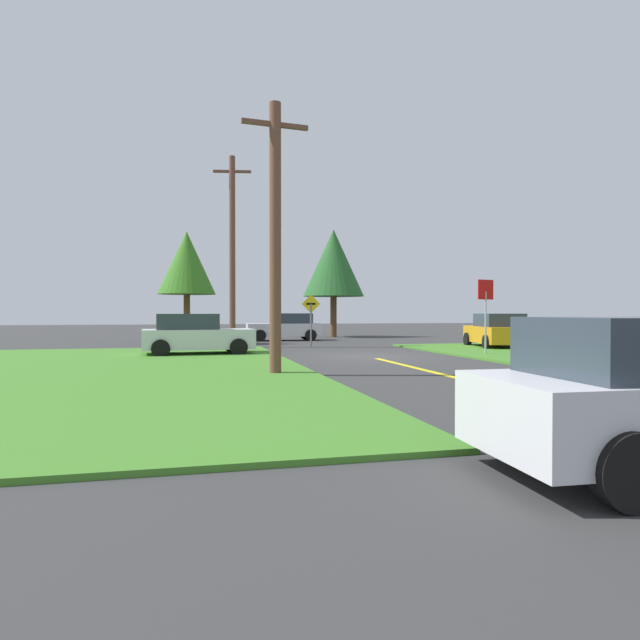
% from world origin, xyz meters
% --- Properties ---
extents(ground_plane, '(120.00, 120.00, 0.00)m').
position_xyz_m(ground_plane, '(0.00, 0.00, 0.00)').
color(ground_plane, '#353535').
extents(grass_verge_left, '(12.00, 20.00, 0.08)m').
position_xyz_m(grass_verge_left, '(-9.32, -4.00, 0.04)').
color(grass_verge_left, '#3F7A27').
rests_on(grass_verge_left, ground).
extents(lane_stripe_center, '(0.20, 14.00, 0.01)m').
position_xyz_m(lane_stripe_center, '(0.00, -8.00, 0.01)').
color(lane_stripe_center, yellow).
rests_on(lane_stripe_center, ground).
extents(stop_sign, '(0.75, 0.22, 2.93)m').
position_xyz_m(stop_sign, '(4.53, -0.72, 2.07)').
color(stop_sign, '#9EA0A8').
rests_on(stop_sign, ground).
extents(parked_car_near_building, '(4.28, 2.20, 1.62)m').
position_xyz_m(parked_car_near_building, '(-6.35, 2.04, 0.80)').
color(parked_car_near_building, silver).
rests_on(parked_car_near_building, ground).
extents(car_approaching_junction, '(4.41, 2.02, 1.62)m').
position_xyz_m(car_approaching_junction, '(-0.96, 12.51, 0.80)').
color(car_approaching_junction, silver).
rests_on(car_approaching_junction, ground).
extents(car_on_crossroad, '(2.74, 4.23, 1.62)m').
position_xyz_m(car_on_crossroad, '(7.42, 3.13, 0.80)').
color(car_on_crossroad, orange).
rests_on(car_on_crossroad, ground).
extents(utility_pole_near, '(1.80, 0.31, 7.20)m').
position_xyz_m(utility_pole_near, '(-4.39, -5.40, 3.71)').
color(utility_pole_near, brown).
rests_on(utility_pole_near, ground).
extents(utility_pole_mid, '(1.79, 0.44, 9.14)m').
position_xyz_m(utility_pole_mid, '(-4.56, 6.75, 4.70)').
color(utility_pole_mid, brown).
rests_on(utility_pole_mid, ground).
extents(direction_sign, '(0.90, 0.12, 2.54)m').
position_xyz_m(direction_sign, '(-0.86, 6.03, 1.58)').
color(direction_sign, slate).
rests_on(direction_sign, ground).
extents(oak_tree_left, '(3.02, 3.02, 5.96)m').
position_xyz_m(oak_tree_left, '(-6.69, 10.12, 4.27)').
color(oak_tree_left, brown).
rests_on(oak_tree_left, ground).
extents(pine_tree_center, '(4.17, 4.17, 7.36)m').
position_xyz_m(pine_tree_center, '(3.08, 16.53, 5.05)').
color(pine_tree_center, brown).
rests_on(pine_tree_center, ground).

